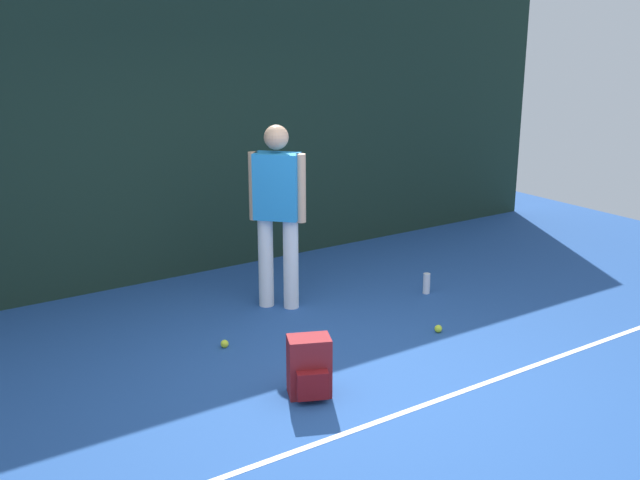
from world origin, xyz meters
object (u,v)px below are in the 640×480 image
object	(u,v)px
tennis_player	(277,206)
water_bottle	(427,283)
backpack	(309,368)
tennis_ball_by_fence	(438,329)
tennis_ball_mid_court	(225,344)

from	to	relation	value
tennis_player	water_bottle	size ratio (longest dim) A/B	8.35
backpack	tennis_ball_by_fence	distance (m)	1.58
tennis_player	tennis_ball_mid_court	distance (m)	1.38
backpack	water_bottle	xyz separation A→B (m)	(2.10, 1.13, -0.11)
tennis_player	backpack	size ratio (longest dim) A/B	3.86
backpack	tennis_ball_by_fence	xyz separation A→B (m)	(1.54, 0.34, -0.18)
tennis_player	tennis_ball_mid_court	xyz separation A→B (m)	(-0.85, -0.56, -0.93)
tennis_ball_mid_court	backpack	bearing A→B (deg)	-82.96
backpack	tennis_ball_by_fence	bearing A→B (deg)	35.78
tennis_player	water_bottle	xyz separation A→B (m)	(1.38, -0.51, -0.86)
tennis_ball_by_fence	water_bottle	world-z (taller)	water_bottle
tennis_ball_by_fence	water_bottle	xyz separation A→B (m)	(0.56, 0.79, 0.07)
tennis_ball_mid_court	water_bottle	distance (m)	2.23
tennis_ball_mid_court	water_bottle	world-z (taller)	water_bottle
tennis_ball_by_fence	backpack	bearing A→B (deg)	-167.63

